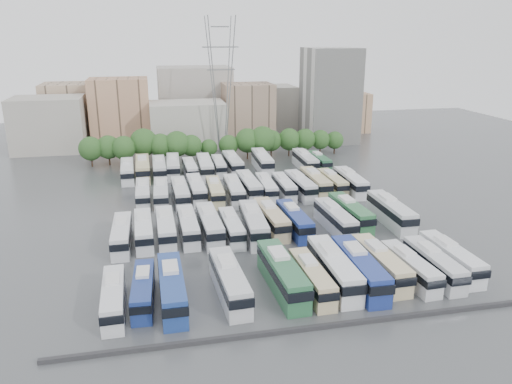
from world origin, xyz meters
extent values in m
plane|color=#424447|center=(0.00, 0.00, 0.00)|extent=(220.00, 220.00, 0.00)
cube|color=#2D2D30|center=(0.00, -33.00, 0.25)|extent=(56.00, 0.50, 0.50)
cylinder|color=black|center=(-29.94, 42.02, 1.16)|extent=(0.36, 0.36, 2.32)
sphere|color=#234C1E|center=(-29.94, 42.02, 4.30)|extent=(5.56, 5.56, 5.56)
cylinder|color=black|center=(-26.03, 42.75, 1.16)|extent=(0.36, 0.36, 2.32)
sphere|color=#234C1E|center=(-26.03, 42.75, 4.30)|extent=(5.56, 5.56, 5.56)
cylinder|color=black|center=(-22.43, 41.25, 1.16)|extent=(0.36, 0.36, 2.32)
sphere|color=#234C1E|center=(-22.43, 41.25, 4.31)|extent=(5.57, 5.57, 5.57)
cylinder|color=black|center=(-17.87, 42.83, 1.37)|extent=(0.36, 0.36, 2.74)
sphere|color=#234C1E|center=(-17.87, 42.83, 5.09)|extent=(6.57, 6.57, 6.57)
cylinder|color=black|center=(-13.99, 41.82, 1.17)|extent=(0.36, 0.36, 2.35)
sphere|color=#234C1E|center=(-13.99, 41.82, 4.36)|extent=(5.63, 5.63, 5.63)
cylinder|color=black|center=(-10.12, 41.32, 1.27)|extent=(0.36, 0.36, 2.53)
sphere|color=#234C1E|center=(-10.12, 41.32, 4.70)|extent=(6.08, 6.08, 6.08)
cylinder|color=black|center=(-6.77, 41.60, 1.09)|extent=(0.36, 0.36, 2.18)
sphere|color=#234C1E|center=(-6.77, 41.60, 4.04)|extent=(5.23, 5.23, 5.23)
cylinder|color=black|center=(-2.46, 42.19, 0.86)|extent=(0.36, 0.36, 1.72)
sphere|color=#234C1E|center=(-2.46, 42.19, 3.20)|extent=(4.13, 4.13, 4.13)
cylinder|color=black|center=(2.38, 41.90, 1.01)|extent=(0.36, 0.36, 2.01)
sphere|color=#234C1E|center=(2.38, 41.90, 3.74)|extent=(4.83, 4.83, 4.83)
cylinder|color=black|center=(7.03, 41.74, 1.25)|extent=(0.36, 0.36, 2.50)
sphere|color=#234C1E|center=(7.03, 41.74, 4.64)|extent=(6.00, 6.00, 6.00)
cylinder|color=black|center=(10.73, 41.17, 1.33)|extent=(0.36, 0.36, 2.66)
sphere|color=#234C1E|center=(10.73, 41.17, 4.93)|extent=(6.38, 6.38, 6.38)
cylinder|color=black|center=(13.34, 42.82, 1.11)|extent=(0.36, 0.36, 2.22)
sphere|color=#234C1E|center=(13.34, 42.82, 4.13)|extent=(5.34, 5.34, 5.34)
cylinder|color=black|center=(17.88, 42.52, 1.16)|extent=(0.36, 0.36, 2.31)
sphere|color=#234C1E|center=(17.88, 42.52, 4.29)|extent=(5.55, 5.55, 5.55)
cylinder|color=black|center=(22.08, 42.59, 1.11)|extent=(0.36, 0.36, 2.22)
sphere|color=#234C1E|center=(22.08, 42.59, 4.13)|extent=(5.34, 5.34, 5.34)
cylinder|color=black|center=(26.28, 42.84, 1.03)|extent=(0.36, 0.36, 2.05)
sphere|color=#234C1E|center=(26.28, 42.84, 3.82)|extent=(4.93, 4.93, 4.93)
cylinder|color=black|center=(30.16, 42.75, 0.94)|extent=(0.36, 0.36, 1.89)
sphere|color=#234C1E|center=(30.16, 42.75, 3.50)|extent=(4.53, 4.53, 4.53)
cube|color=#9E998E|center=(-42.00, 62.00, 7.00)|extent=(18.00, 14.00, 14.00)
cube|color=tan|center=(-24.00, 68.00, 9.00)|extent=(16.00, 12.00, 18.00)
cube|color=#ADA89E|center=(-6.00, 60.00, 6.00)|extent=(20.00, 14.00, 12.00)
cube|color=gray|center=(12.00, 66.00, 8.00)|extent=(14.00, 12.00, 16.00)
cube|color=gray|center=(-2.00, 80.00, 10.00)|extent=(22.00, 16.00, 20.00)
cube|color=tan|center=(-38.00, 78.00, 8.00)|extent=(16.00, 14.00, 16.00)
cube|color=#A39E93|center=(20.00, 78.00, 7.00)|extent=(18.00, 14.00, 14.00)
cube|color=tan|center=(44.00, 72.00, 6.00)|extent=(14.00, 12.00, 12.00)
cube|color=gray|center=(-14.00, 74.00, 5.00)|extent=(12.00, 10.00, 10.00)
cube|color=silver|center=(34.00, 58.00, 13.00)|extent=(14.00, 14.00, 26.00)
cylinder|color=slate|center=(0.00, 48.00, 17.00)|extent=(2.90, 2.91, 33.83)
cylinder|color=slate|center=(0.00, 52.00, 17.00)|extent=(2.90, 2.91, 33.83)
cylinder|color=slate|center=(4.00, 48.00, 17.00)|extent=(2.90, 2.91, 33.83)
cylinder|color=slate|center=(4.00, 52.00, 17.00)|extent=(2.90, 2.91, 33.83)
cube|color=slate|center=(2.00, 50.00, 31.28)|extent=(4.50, 0.30, 0.30)
cube|color=slate|center=(2.00, 50.00, 26.52)|extent=(9.00, 0.30, 0.30)
cube|color=slate|center=(2.00, 50.00, 21.08)|extent=(7.00, 0.30, 0.30)
cube|color=silver|center=(-21.41, -24.72, 1.55)|extent=(2.61, 11.01, 3.10)
cube|color=black|center=(-21.40, -24.86, 2.14)|extent=(2.72, 11.18, 0.91)
cube|color=silver|center=(-21.44, -23.35, 3.30)|extent=(1.63, 2.96, 0.40)
cube|color=navy|center=(-18.15, -23.44, 1.51)|extent=(2.76, 10.74, 3.01)
cube|color=black|center=(-18.16, -23.58, 2.08)|extent=(2.88, 10.90, 0.89)
cube|color=silver|center=(-18.09, -22.11, 3.21)|extent=(1.64, 2.91, 0.39)
cube|color=navy|center=(-14.90, -24.26, 1.78)|extent=(2.79, 12.61, 3.56)
cube|color=black|center=(-14.90, -24.42, 2.46)|extent=(2.92, 12.80, 1.05)
cube|color=silver|center=(-14.92, -22.69, 3.80)|extent=(1.81, 3.37, 0.46)
cube|color=silver|center=(-8.16, -24.04, 1.79)|extent=(3.26, 12.75, 3.58)
cube|color=black|center=(-8.15, -24.20, 2.47)|extent=(3.40, 12.94, 1.05)
cube|color=silver|center=(-8.23, -22.46, 3.81)|extent=(1.94, 3.45, 0.46)
cube|color=#2C6841|center=(-1.64, -23.82, 1.90)|extent=(3.33, 13.53, 3.81)
cube|color=black|center=(-1.63, -23.99, 2.63)|extent=(3.47, 13.74, 1.12)
cube|color=silver|center=(-1.70, -22.14, 4.05)|extent=(2.03, 3.65, 0.49)
cube|color=#CFBC8E|center=(1.73, -24.90, 1.60)|extent=(2.61, 11.34, 3.20)
cube|color=black|center=(1.73, -25.04, 2.21)|extent=(2.73, 11.52, 0.94)
cube|color=silver|center=(1.70, -23.49, 3.41)|extent=(1.66, 3.04, 0.41)
cube|color=white|center=(4.99, -23.72, 1.89)|extent=(3.04, 13.35, 3.77)
cube|color=black|center=(4.99, -23.89, 2.61)|extent=(3.17, 13.55, 1.11)
cube|color=silver|center=(5.02, -22.06, 4.01)|extent=(1.94, 3.58, 0.49)
cube|color=navy|center=(8.09, -24.35, 1.89)|extent=(3.17, 13.38, 3.77)
cube|color=black|center=(8.09, -24.51, 2.61)|extent=(3.31, 13.59, 1.11)
cube|color=silver|center=(8.14, -22.68, 4.02)|extent=(1.98, 3.60, 0.49)
cube|color=beige|center=(11.44, -23.31, 1.74)|extent=(2.89, 12.35, 3.48)
cube|color=black|center=(11.44, -23.47, 2.41)|extent=(3.02, 12.54, 1.02)
cube|color=silver|center=(11.40, -21.78, 3.71)|extent=(1.82, 3.32, 0.45)
cube|color=silver|center=(14.74, -24.79, 1.58)|extent=(2.90, 11.24, 3.16)
cube|color=black|center=(14.75, -24.93, 2.18)|extent=(3.02, 11.41, 0.93)
cube|color=silver|center=(14.67, -23.40, 3.36)|extent=(1.72, 3.04, 0.41)
cube|color=silver|center=(18.16, -24.64, 1.64)|extent=(2.51, 11.56, 3.27)
cube|color=black|center=(18.16, -24.78, 2.26)|extent=(2.62, 11.73, 0.96)
cube|color=silver|center=(18.15, -23.20, 3.48)|extent=(1.65, 3.09, 0.42)
cube|color=silver|center=(21.26, -23.59, 1.68)|extent=(2.68, 11.88, 3.36)
cube|color=black|center=(21.26, -23.73, 2.32)|extent=(2.80, 12.06, 0.99)
cube|color=silver|center=(21.24, -22.10, 3.57)|extent=(1.72, 3.18, 0.43)
cube|color=silver|center=(-21.24, -6.40, 1.64)|extent=(2.61, 11.64, 3.29)
cube|color=black|center=(-21.24, -6.54, 2.27)|extent=(2.73, 11.81, 0.97)
cube|color=silver|center=(-21.22, -4.95, 3.50)|extent=(1.68, 3.12, 0.43)
cube|color=silver|center=(-18.10, -5.29, 1.64)|extent=(2.76, 11.66, 3.29)
cube|color=black|center=(-18.10, -5.44, 2.27)|extent=(2.88, 11.84, 0.97)
cube|color=silver|center=(-18.14, -3.84, 3.50)|extent=(1.72, 3.13, 0.43)
cube|color=silver|center=(-14.82, -5.13, 1.68)|extent=(2.61, 11.85, 3.35)
cube|color=black|center=(-14.82, -5.28, 2.32)|extent=(2.73, 12.03, 0.99)
cube|color=silver|center=(-14.83, -3.65, 3.57)|extent=(1.70, 3.17, 0.43)
cube|color=silver|center=(-11.46, -5.11, 1.65)|extent=(2.63, 11.67, 3.30)
cube|color=black|center=(-11.45, -5.26, 2.28)|extent=(2.75, 11.84, 0.97)
cube|color=silver|center=(-11.48, -3.66, 3.51)|extent=(1.69, 3.12, 0.43)
cube|color=silver|center=(-8.21, -5.50, 1.76)|extent=(3.00, 12.51, 3.52)
cube|color=black|center=(-8.21, -5.66, 2.44)|extent=(3.13, 12.70, 1.04)
cube|color=silver|center=(-8.26, -3.95, 3.75)|extent=(1.86, 3.37, 0.46)
cube|color=silver|center=(-5.03, -6.68, 1.56)|extent=(2.49, 11.04, 3.12)
cube|color=black|center=(-5.02, -6.82, 2.15)|extent=(2.61, 11.20, 0.92)
cube|color=silver|center=(-5.04, -5.31, 3.32)|extent=(1.60, 2.96, 0.40)
cube|color=silver|center=(-1.60, -6.67, 1.85)|extent=(3.45, 13.21, 3.71)
cube|color=black|center=(-1.61, -6.83, 2.56)|extent=(3.59, 13.41, 1.09)
cube|color=silver|center=(-1.52, -5.04, 3.95)|extent=(2.03, 3.58, 0.48)
cube|color=#C8B489|center=(1.63, -4.80, 1.75)|extent=(3.22, 12.44, 3.49)
cube|color=black|center=(1.64, -4.95, 2.41)|extent=(3.36, 12.63, 1.03)
cube|color=silver|center=(1.56, -3.26, 3.72)|extent=(1.91, 3.37, 0.45)
cube|color=navy|center=(5.04, -6.14, 1.70)|extent=(2.88, 12.06, 3.40)
cube|color=black|center=(5.04, -6.29, 2.35)|extent=(3.00, 12.24, 1.00)
cube|color=silver|center=(5.00, -4.64, 3.62)|extent=(1.79, 3.24, 0.44)
cube|color=silver|center=(11.52, -6.93, 1.72)|extent=(2.99, 12.25, 3.45)
cube|color=black|center=(11.52, -7.09, 2.38)|extent=(3.12, 12.44, 1.01)
cube|color=silver|center=(11.47, -5.41, 3.67)|extent=(1.83, 3.30, 0.45)
cube|color=#2F6F40|center=(14.93, -4.86, 1.76)|extent=(3.24, 12.54, 3.52)
cube|color=black|center=(14.93, -5.01, 2.43)|extent=(3.38, 12.74, 1.04)
cube|color=silver|center=(14.85, -3.30, 3.75)|extent=(1.92, 3.40, 0.46)
cube|color=silver|center=(21.44, -6.14, 1.87)|extent=(3.07, 13.23, 3.73)
cube|color=black|center=(21.44, -6.31, 2.58)|extent=(3.21, 13.43, 1.10)
cube|color=silver|center=(21.48, -4.49, 3.97)|extent=(1.94, 3.55, 0.48)
cube|color=silver|center=(-18.22, 13.02, 1.62)|extent=(2.45, 11.44, 3.24)
cube|color=black|center=(-18.22, 12.88, 2.24)|extent=(2.56, 11.62, 0.95)
cube|color=silver|center=(-18.22, 14.45, 3.45)|extent=(1.63, 3.05, 0.42)
cube|color=silver|center=(-14.96, 12.25, 1.66)|extent=(2.83, 11.81, 3.33)
cube|color=black|center=(-14.96, 12.10, 2.30)|extent=(2.96, 11.99, 0.98)
cube|color=silver|center=(-14.92, 13.71, 3.54)|extent=(1.75, 3.18, 0.43)
cube|color=silver|center=(-11.50, 11.70, 1.70)|extent=(2.78, 12.02, 3.39)
cube|color=black|center=(-11.49, 11.55, 2.34)|extent=(2.91, 12.20, 1.00)
cube|color=silver|center=(-11.53, 13.20, 3.61)|extent=(1.76, 3.23, 0.44)
cube|color=silver|center=(-8.39, 13.27, 1.70)|extent=(2.82, 12.06, 3.40)
cube|color=black|center=(-8.38, 13.12, 2.35)|extent=(2.94, 12.25, 1.00)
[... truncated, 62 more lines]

